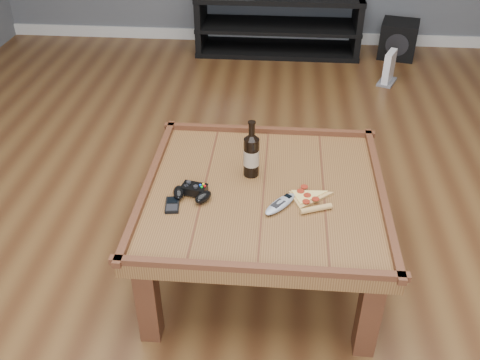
# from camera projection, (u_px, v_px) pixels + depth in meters

# --- Properties ---
(ground) EXTENTS (6.00, 6.00, 0.00)m
(ground) POSITION_uv_depth(u_px,v_px,m) (261.00, 268.00, 2.49)
(ground) COLOR #482914
(ground) RESTS_ON ground
(baseboard) EXTENTS (5.00, 0.02, 0.10)m
(baseboard) POSITION_uv_depth(u_px,v_px,m) (278.00, 37.00, 4.91)
(baseboard) COLOR silver
(baseboard) RESTS_ON ground
(coffee_table) EXTENTS (1.03, 1.03, 0.48)m
(coffee_table) POSITION_uv_depth(u_px,v_px,m) (263.00, 201.00, 2.26)
(coffee_table) COLOR #543318
(coffee_table) RESTS_ON ground
(media_console) EXTENTS (1.40, 0.45, 0.50)m
(media_console) POSITION_uv_depth(u_px,v_px,m) (278.00, 24.00, 4.60)
(media_console) COLOR black
(media_console) RESTS_ON ground
(beer_bottle) EXTENTS (0.07, 0.07, 0.26)m
(beer_bottle) POSITION_uv_depth(u_px,v_px,m) (251.00, 154.00, 2.26)
(beer_bottle) COLOR black
(beer_bottle) RESTS_ON coffee_table
(game_controller) EXTENTS (0.18, 0.14, 0.05)m
(game_controller) POSITION_uv_depth(u_px,v_px,m) (192.00, 192.00, 2.17)
(game_controller) COLOR black
(game_controller) RESTS_ON coffee_table
(pizza_slice) EXTENTS (0.22, 0.27, 0.02)m
(pizza_slice) POSITION_uv_depth(u_px,v_px,m) (308.00, 199.00, 2.16)
(pizza_slice) COLOR tan
(pizza_slice) RESTS_ON coffee_table
(smartphone) EXTENTS (0.07, 0.11, 0.01)m
(smartphone) POSITION_uv_depth(u_px,v_px,m) (172.00, 205.00, 2.13)
(smartphone) COLOR black
(smartphone) RESTS_ON coffee_table
(remote_control) EXTENTS (0.15, 0.18, 0.03)m
(remote_control) POSITION_uv_depth(u_px,v_px,m) (280.00, 204.00, 2.13)
(remote_control) COLOR gray
(remote_control) RESTS_ON coffee_table
(subwoofer) EXTENTS (0.36, 0.36, 0.30)m
(subwoofer) POSITION_uv_depth(u_px,v_px,m) (398.00, 39.00, 4.57)
(subwoofer) COLOR black
(subwoofer) RESTS_ON ground
(game_console) EXTENTS (0.18, 0.23, 0.25)m
(game_console) POSITION_uv_depth(u_px,v_px,m) (389.00, 69.00, 4.13)
(game_console) COLOR slate
(game_console) RESTS_ON ground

